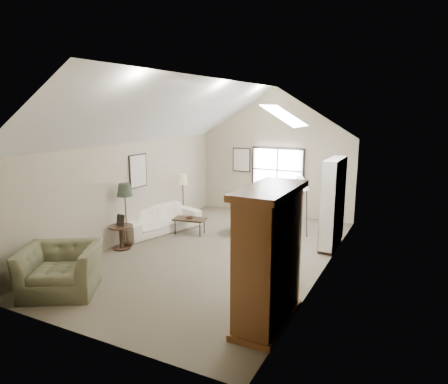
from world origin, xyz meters
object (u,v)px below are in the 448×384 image
at_px(armchair_near, 61,270).
at_px(side_chair, 278,210).
at_px(coffee_table, 190,226).
at_px(side_table, 121,237).
at_px(armchair_far, 248,218).
at_px(armoire, 269,257).
at_px(sofa, 160,219).

height_order(armchair_near, side_chair, side_chair).
height_order(coffee_table, side_table, side_table).
height_order(armchair_near, armchair_far, armchair_near).
height_order(armoire, side_chair, armoire).
relative_size(armchair_near, side_chair, 1.37).
height_order(armoire, armchair_far, armoire).
distance_m(armoire, side_chair, 5.43).
height_order(armchair_far, side_table, armchair_far).
distance_m(coffee_table, side_table, 1.95).
relative_size(armoire, sofa, 0.95).
relative_size(coffee_table, side_chair, 0.88).
distance_m(sofa, coffee_table, 0.89).
xyz_separation_m(armoire, side_chair, (-1.61, 5.15, -0.61)).
bearing_deg(side_chair, sofa, -152.39).
relative_size(side_table, side_chair, 0.60).
bearing_deg(sofa, armchair_near, -154.34).
bearing_deg(armchair_far, coffee_table, 4.07).
bearing_deg(armchair_near, armchair_far, 40.26).
xyz_separation_m(armchair_far, side_table, (-2.27, -2.51, -0.13)).
bearing_deg(sofa, side_chair, -37.78).
bearing_deg(armoire, armchair_far, 117.05).
height_order(sofa, side_chair, side_chair).
bearing_deg(side_chair, armchair_far, -123.46).
xyz_separation_m(armchair_far, side_chair, (0.50, 1.01, 0.06)).
xyz_separation_m(armchair_near, coffee_table, (0.30, 4.07, -0.21)).
bearing_deg(side_table, sofa, 90.00).
relative_size(sofa, side_table, 3.99).
bearing_deg(armchair_far, armchair_near, 46.15).
relative_size(armchair_far, side_table, 1.61).
relative_size(armchair_far, coffee_table, 1.09).
relative_size(armoire, side_table, 3.79).
xyz_separation_m(armchair_near, armchair_far, (1.70, 4.83, -0.01)).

